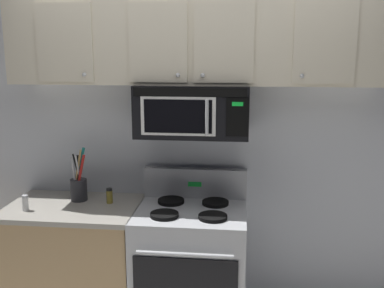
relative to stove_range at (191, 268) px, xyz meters
The scene contains 8 objects.
back_wall 0.95m from the stove_range, 90.00° to the left, with size 5.20×0.10×2.70m, color silver.
stove_range is the anchor object (origin of this frame).
over_range_microwave 1.11m from the stove_range, 90.14° to the left, with size 0.76×0.43×0.35m.
upper_cabinets 1.56m from the stove_range, 90.00° to the left, with size 2.50×0.36×0.55m.
counter_segment 0.84m from the stove_range, behind, with size 0.93×0.65×0.90m.
utensil_crock_charcoal 1.00m from the stove_range, behind, with size 0.12×0.12×0.39m.
salt_shaker 1.23m from the stove_range, behind, with size 0.04×0.04×0.11m.
spice_jar 0.77m from the stove_range, behind, with size 0.04×0.04×0.11m.
Camera 1 is at (0.34, -2.52, 1.99)m, focal length 42.49 mm.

